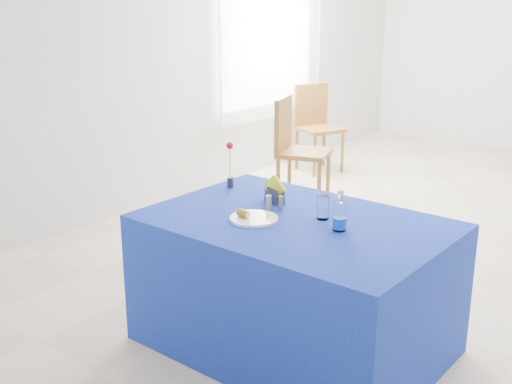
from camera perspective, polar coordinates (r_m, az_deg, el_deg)
floor at (r=5.59m, az=16.18°, el=-3.71°), size 7.00×7.00×0.00m
room_shell at (r=5.25m, az=17.80°, el=14.42°), size 7.00×7.00×7.00m
window_pane at (r=7.20m, az=1.14°, el=14.13°), size 0.04×1.50×1.60m
curtain at (r=7.16m, az=1.59°, el=14.11°), size 0.04×1.75×1.85m
plate at (r=3.46m, az=-0.19°, el=-2.38°), size 0.26×0.26×0.01m
drinking_glass at (r=3.47m, az=5.98°, el=-1.39°), size 0.07×0.07×0.13m
salt_shaker at (r=3.61m, az=1.13°, el=-0.94°), size 0.03×0.03×0.08m
pepper_shaker at (r=3.60m, az=2.22°, el=-1.00°), size 0.03×0.03×0.08m
blue_table at (r=3.62m, az=3.45°, el=-8.16°), size 1.60×1.10×0.76m
water_bottle at (r=3.32m, az=7.45°, el=-2.24°), size 0.07×0.07×0.21m
napkin_holder at (r=3.74m, az=1.65°, el=-0.22°), size 0.16×0.11×0.17m
rose_vase at (r=4.00m, az=-2.32°, el=2.27°), size 0.04×0.04×0.29m
chair_win_a at (r=6.04m, az=3.47°, el=4.32°), size 0.59×0.59×1.02m
chair_win_b at (r=7.33m, az=5.33°, el=6.30°), size 0.57×0.57×0.97m
banana_pieces at (r=3.45m, az=-1.11°, el=-1.93°), size 0.08×0.05×0.04m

